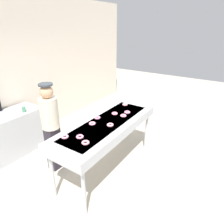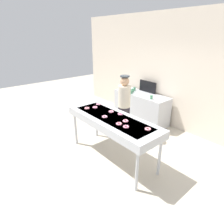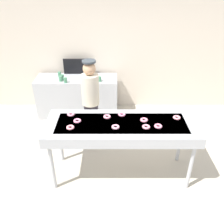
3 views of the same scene
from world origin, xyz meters
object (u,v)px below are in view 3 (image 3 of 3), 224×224
at_px(fryer_conveyor, 122,128).
at_px(strawberry_donut_6, 116,127).
at_px(prep_counter, 78,96).
at_px(strawberry_donut_4, 177,118).
at_px(paper_cup_0, 62,77).
at_px(strawberry_donut_0, 144,120).
at_px(strawberry_donut_2, 122,114).
at_px(strawberry_donut_9, 77,121).
at_px(worker_baker, 91,100).
at_px(strawberry_donut_3, 146,127).
at_px(paper_cup_2, 100,79).
at_px(paper_cup_1, 61,79).
at_px(strawberry_donut_7, 107,117).
at_px(paper_cup_3, 66,80).
at_px(paper_cup_4, 60,74).
at_px(strawberry_donut_8, 70,127).
at_px(menu_display, 78,66).
at_px(strawberry_donut_1, 71,114).
at_px(strawberry_donut_5, 158,126).

xyz_separation_m(fryer_conveyor, strawberry_donut_6, (-0.09, -0.13, 0.10)).
bearing_deg(prep_counter, strawberry_donut_4, -46.22).
height_order(fryer_conveyor, paper_cup_0, paper_cup_0).
bearing_deg(strawberry_donut_0, strawberry_donut_2, 153.57).
bearing_deg(paper_cup_0, prep_counter, 14.53).
height_order(strawberry_donut_6, strawberry_donut_9, same).
bearing_deg(worker_baker, strawberry_donut_3, 118.75).
relative_size(strawberry_donut_0, paper_cup_2, 1.06).
relative_size(strawberry_donut_4, paper_cup_2, 1.06).
bearing_deg(prep_counter, paper_cup_2, -19.44).
relative_size(strawberry_donut_2, strawberry_donut_6, 1.00).
bearing_deg(paper_cup_2, paper_cup_1, 179.11).
distance_m(strawberry_donut_0, strawberry_donut_9, 0.98).
bearing_deg(fryer_conveyor, paper_cup_1, 124.60).
bearing_deg(strawberry_donut_2, strawberry_donut_7, -163.72).
xyz_separation_m(strawberry_donut_3, paper_cup_3, (-1.45, 1.83, -0.06)).
distance_m(strawberry_donut_7, paper_cup_4, 2.17).
bearing_deg(strawberry_donut_8, paper_cup_0, 103.50).
height_order(strawberry_donut_2, paper_cup_2, strawberry_donut_2).
xyz_separation_m(fryer_conveyor, menu_display, (-0.92, 2.21, 0.16)).
bearing_deg(paper_cup_2, strawberry_donut_2, -75.08).
bearing_deg(fryer_conveyor, strawberry_donut_1, 164.16).
height_order(strawberry_donut_9, paper_cup_3, strawberry_donut_9).
distance_m(fryer_conveyor, paper_cup_4, 2.41).
distance_m(strawberry_donut_0, strawberry_donut_7, 0.55).
distance_m(strawberry_donut_0, menu_display, 2.49).
bearing_deg(paper_cup_0, paper_cup_1, -100.76).
bearing_deg(strawberry_donut_2, strawberry_donut_3, -45.97).
height_order(strawberry_donut_2, strawberry_donut_8, same).
bearing_deg(strawberry_donut_2, strawberry_donut_4, -6.52).
bearing_deg(paper_cup_3, strawberry_donut_6, -60.82).
bearing_deg(worker_baker, strawberry_donut_6, 100.81).
bearing_deg(paper_cup_4, strawberry_donut_7, -60.08).
distance_m(strawberry_donut_1, paper_cup_0, 1.71).
relative_size(worker_baker, prep_counter, 0.92).
distance_m(strawberry_donut_5, menu_display, 2.73).
bearing_deg(paper_cup_3, strawberry_donut_0, -48.71).
height_order(worker_baker, prep_counter, worker_baker).
relative_size(strawberry_donut_2, strawberry_donut_4, 1.00).
height_order(worker_baker, paper_cup_2, worker_baker).
distance_m(paper_cup_1, paper_cup_3, 0.14).
bearing_deg(strawberry_donut_0, paper_cup_1, 132.17).
height_order(strawberry_donut_1, paper_cup_3, strawberry_donut_1).
distance_m(strawberry_donut_4, paper_cup_0, 2.69).
xyz_separation_m(strawberry_donut_2, menu_display, (-0.93, 1.99, 0.06)).
distance_m(strawberry_donut_7, paper_cup_1, 1.92).
distance_m(strawberry_donut_0, prep_counter, 2.33).
bearing_deg(paper_cup_1, strawberry_donut_0, -47.83).
distance_m(strawberry_donut_2, menu_display, 2.20).
bearing_deg(strawberry_donut_6, prep_counter, 111.74).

